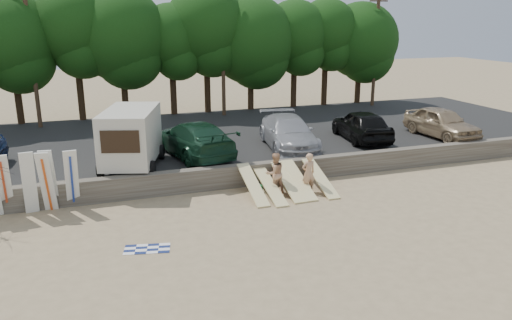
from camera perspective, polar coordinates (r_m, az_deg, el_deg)
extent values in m
plane|color=tan|center=(20.36, 3.17, -5.30)|extent=(120.00, 120.00, 0.00)
cube|color=#6B6356|center=(22.84, 0.34, -1.54)|extent=(44.00, 0.50, 1.00)
cube|color=#282828|center=(29.79, -4.49, 2.34)|extent=(44.00, 14.50, 0.70)
cylinder|color=#382616|center=(35.66, -25.56, 6.67)|extent=(0.44, 0.44, 3.65)
sphere|color=#174814|center=(35.35, -26.27, 12.36)|extent=(5.83, 5.83, 5.83)
cylinder|color=#382616|center=(35.41, -19.46, 7.69)|extent=(0.44, 0.44, 4.16)
sphere|color=#174814|center=(35.10, -20.09, 14.25)|extent=(5.29, 5.29, 5.29)
cylinder|color=#382616|center=(35.54, -14.80, 7.76)|extent=(0.44, 0.44, 3.74)
sphere|color=#174814|center=(35.22, -15.23, 13.64)|extent=(6.23, 6.23, 6.23)
cylinder|color=#382616|center=(35.96, -9.44, 8.06)|extent=(0.44, 0.44, 3.61)
sphere|color=#174814|center=(35.64, -9.71, 13.67)|extent=(4.57, 4.57, 4.57)
cylinder|color=#382616|center=(36.42, -5.59, 8.68)|extent=(0.44, 0.44, 4.10)
sphere|color=#174814|center=(36.12, -5.77, 14.99)|extent=(5.72, 5.72, 5.72)
cylinder|color=#382616|center=(37.37, -0.61, 8.43)|extent=(0.44, 0.44, 3.43)
sphere|color=#174814|center=(37.07, -0.63, 13.57)|extent=(6.36, 6.36, 6.36)
cylinder|color=#382616|center=(38.59, 4.34, 8.83)|extent=(0.44, 0.44, 3.70)
sphere|color=#174814|center=(38.30, 4.45, 14.20)|extent=(4.95, 4.95, 4.95)
cylinder|color=#382616|center=(39.69, 7.84, 9.05)|extent=(0.44, 0.44, 3.85)
sphere|color=#174814|center=(39.41, 8.05, 14.48)|extent=(4.71, 4.71, 4.71)
cylinder|color=#382616|center=(41.15, 11.58, 8.75)|extent=(0.44, 0.44, 3.32)
sphere|color=#174814|center=(40.88, 11.84, 13.25)|extent=(5.86, 5.86, 5.86)
cylinder|color=#473321|center=(33.68, -24.25, 10.96)|extent=(0.26, 0.26, 9.00)
cylinder|color=#473321|center=(34.83, -3.80, 12.44)|extent=(0.26, 0.26, 9.00)
cylinder|color=#473321|center=(39.75, 13.53, 12.50)|extent=(0.26, 0.26, 9.00)
cube|color=#473321|center=(39.70, 13.86, 17.25)|extent=(1.50, 0.10, 0.10)
cube|color=beige|center=(23.35, -14.09, 2.80)|extent=(3.28, 4.69, 2.34)
cube|color=black|center=(21.27, -15.28, 2.02)|extent=(1.54, 0.51, 0.96)
cylinder|color=black|center=(22.62, -17.35, -1.01)|extent=(0.41, 0.73, 0.70)
cylinder|color=black|center=(22.14, -11.77, -0.97)|extent=(0.41, 0.73, 0.70)
cylinder|color=black|center=(25.19, -15.77, 0.85)|extent=(0.41, 0.73, 0.70)
cylinder|color=black|center=(24.76, -10.75, 0.91)|extent=(0.41, 0.73, 0.70)
imported|color=#133522|center=(24.94, -7.14, 2.41)|extent=(3.57, 6.33, 1.73)
imported|color=#A3A3A8|center=(26.29, 3.71, 3.14)|extent=(3.17, 6.02, 1.66)
imported|color=black|center=(28.60, 11.96, 3.95)|extent=(2.72, 5.30, 1.73)
imported|color=#9A8162|center=(30.60, 20.44, 4.04)|extent=(2.18, 5.05, 1.70)
cube|color=white|center=(21.27, -26.83, -2.54)|extent=(0.57, 0.82, 2.52)
cube|color=white|center=(20.99, -24.50, -2.41)|extent=(0.57, 0.61, 2.56)
cube|color=white|center=(20.91, -22.81, -2.33)|extent=(0.61, 0.80, 2.53)
cube|color=white|center=(21.11, -22.55, -2.11)|extent=(0.58, 0.72, 2.54)
cube|color=white|center=(20.96, -20.31, -2.04)|extent=(0.56, 0.83, 2.51)
cube|color=beige|center=(21.24, -0.38, -2.81)|extent=(0.56, 2.85, 1.07)
cube|color=beige|center=(21.34, 1.64, -3.04)|extent=(0.56, 2.91, 0.85)
cube|color=beige|center=(21.74, 3.66, -2.46)|extent=(0.56, 2.86, 1.03)
cube|color=beige|center=(21.95, 4.91, -2.27)|extent=(0.56, 2.86, 1.05)
cube|color=beige|center=(22.30, 7.35, -2.05)|extent=(0.56, 2.86, 1.04)
imported|color=tan|center=(21.74, 6.01, -1.48)|extent=(0.69, 0.49, 1.77)
imported|color=tan|center=(21.53, 2.17, -1.53)|extent=(0.96, 0.79, 1.81)
cube|color=green|center=(21.83, 0.16, -3.32)|extent=(0.45, 0.40, 0.32)
cube|color=#CA6517|center=(22.77, 4.81, -2.68)|extent=(0.33, 0.29, 0.22)
plane|color=white|center=(17.18, -12.34, -9.89)|extent=(1.79, 1.79, 0.00)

